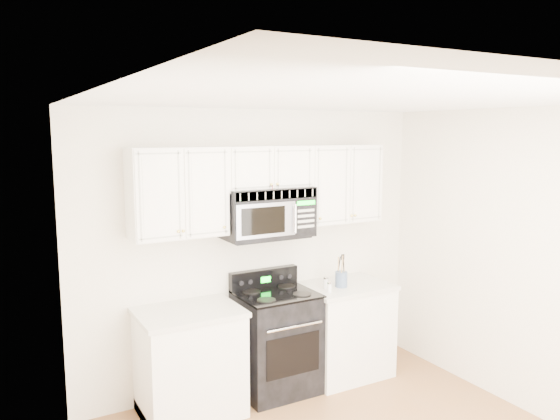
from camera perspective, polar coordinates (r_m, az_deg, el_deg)
room at (r=3.74m, az=9.84°, el=-8.96°), size 3.51×3.51×2.61m
base_cabinet_left at (r=4.87m, az=-9.41°, el=-15.77°), size 0.86×0.65×0.92m
base_cabinet_right at (r=5.57m, az=6.68°, el=-12.59°), size 0.86×0.65×0.92m
range at (r=5.19m, az=-0.37°, el=-13.45°), size 0.70×0.64×1.10m
upper_cabinets at (r=4.93m, az=-1.61°, el=2.81°), size 2.44×0.37×0.75m
microwave at (r=4.92m, az=-1.37°, el=-0.23°), size 0.82×0.46×0.45m
utensil_crock at (r=5.30m, az=6.42°, el=-7.13°), size 0.12×0.12×0.31m
shaker_salt at (r=5.23m, az=4.80°, el=-7.57°), size 0.05×0.05×0.11m
shaker_pepper at (r=5.11m, az=5.18°, el=-8.04°), size 0.04×0.04×0.10m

